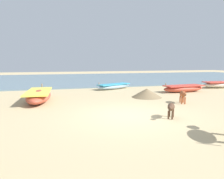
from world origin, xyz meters
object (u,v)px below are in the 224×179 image
Objects in this scene: fishing_boat_3 at (39,96)px; fishing_boat_1 at (184,88)px; calf_far_rust at (183,94)px; calf_near_dark at (171,108)px; fishing_boat_4 at (114,86)px.

fishing_boat_1 is at bearing -81.72° from fishing_boat_3.
fishing_boat_1 is 4.32m from calf_far_rust.
fishing_boat_3 is at bearing -96.87° from calf_near_dark.
calf_far_rust is (1.81, -6.33, 0.23)m from fishing_boat_4.
fishing_boat_3 reaches higher than fishing_boat_4.
fishing_boat_3 is 6.94m from calf_near_dark.
calf_near_dark is 3.10m from calf_far_rust.
calf_far_rust is at bearing 174.80° from calf_near_dark.
fishing_boat_4 is at bearing -51.78° from fishing_boat_3.
calf_near_dark is (-0.29, -8.62, 0.18)m from fishing_boat_4.
fishing_boat_4 is at bearing -144.60° from calf_near_dark.
fishing_boat_3 reaches higher than fishing_boat_1.
calf_near_dark is at bearing -19.27° from calf_far_rust.
fishing_boat_1 is 9.62m from fishing_boat_3.
calf_near_dark is at bearing 46.58° from fishing_boat_1.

